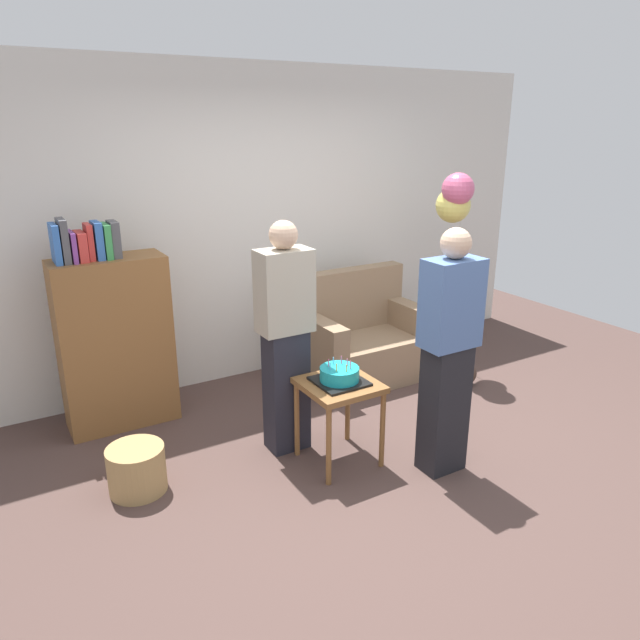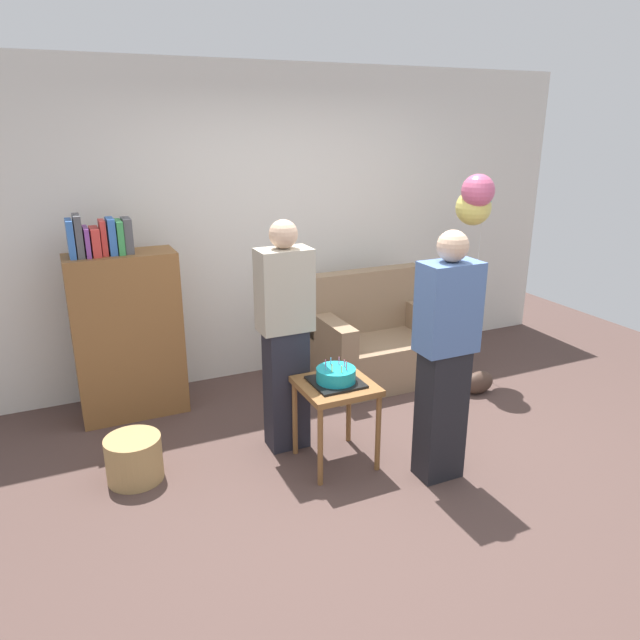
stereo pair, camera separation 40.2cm
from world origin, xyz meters
The scene contains 11 objects.
ground_plane centered at (0.00, 0.00, 0.00)m, with size 8.00×8.00×0.00m, color #4C3833.
wall_back centered at (0.00, 2.05, 1.35)m, with size 6.00×0.10×2.70m, color silver.
couch centered at (0.70, 1.40, 0.34)m, with size 1.10×0.70×0.96m.
bookshelf centered at (-1.39, 1.61, 0.69)m, with size 0.80×0.36×1.60m.
side_table centered at (-0.25, 0.28, 0.50)m, with size 0.48×0.48×0.59m.
birthday_cake centered at (-0.25, 0.28, 0.64)m, with size 0.32×0.32×0.17m.
person_blowing_candles centered at (-0.46, 0.63, 0.83)m, with size 0.36×0.22×1.63m.
person_holding_cake centered at (0.29, -0.14, 0.83)m, with size 0.36×0.22×1.63m.
wicker_basket centered at (-1.53, 0.64, 0.15)m, with size 0.36×0.36×0.30m, color #A88451.
handbag centered at (1.35, 0.74, 0.10)m, with size 0.28×0.14×0.20m, color #473328.
balloon_bunch centered at (1.51, 1.17, 1.58)m, with size 0.37×0.41×1.81m.
Camera 2 is at (-1.85, -2.93, 2.23)m, focal length 33.45 mm.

